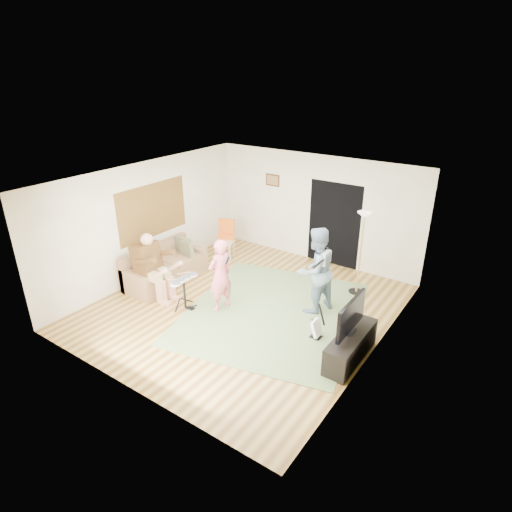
{
  "coord_description": "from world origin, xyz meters",
  "views": [
    {
      "loc": [
        4.58,
        -6.21,
        4.6
      ],
      "look_at": [
        0.08,
        0.3,
        1.08
      ],
      "focal_mm": 30.0,
      "sensor_mm": 36.0,
      "label": 1
    }
  ],
  "objects": [
    {
      "name": "guitarist",
      "position": [
        1.23,
        0.72,
        0.9
      ],
      "size": [
        0.94,
        1.05,
        1.79
      ],
      "primitive_type": "imported",
      "rotation": [
        0.0,
        0.0,
        -1.93
      ],
      "color": "#6F8AA3",
      "rests_on": "floor"
    },
    {
      "name": "area_rug",
      "position": [
        0.6,
        0.16,
        0.01
      ],
      "size": [
        4.09,
        4.47,
        0.02
      ],
      "primitive_type": "cube",
      "rotation": [
        0.0,
        0.0,
        0.23
      ],
      "color": "#607A4A",
      "rests_on": "floor"
    },
    {
      "name": "walls",
      "position": [
        0.0,
        0.0,
        1.35
      ],
      "size": [
        5.5,
        6.0,
        2.7
      ],
      "primitive_type": null,
      "color": "white",
      "rests_on": "floor"
    },
    {
      "name": "sofa",
      "position": [
        -2.29,
        -0.06,
        0.27
      ],
      "size": [
        0.83,
        2.02,
        0.82
      ],
      "color": "#926D49",
      "rests_on": "floor"
    },
    {
      "name": "ceiling",
      "position": [
        0.0,
        0.0,
        2.7
      ],
      "size": [
        6.0,
        6.0,
        0.0
      ],
      "primitive_type": "plane",
      "rotation": [
        3.14,
        0.0,
        0.0
      ],
      "color": "white",
      "rests_on": "walls"
    },
    {
      "name": "guitar_held",
      "position": [
        1.43,
        0.72,
        1.22
      ],
      "size": [
        0.14,
        0.6,
        0.26
      ],
      "primitive_type": null,
      "rotation": [
        0.0,
        0.0,
        0.03
      ],
      "color": "silver",
      "rests_on": "guitarist"
    },
    {
      "name": "floor",
      "position": [
        0.0,
        0.0,
        0.0
      ],
      "size": [
        6.0,
        6.0,
        0.0
      ],
      "primitive_type": "plane",
      "color": "brown",
      "rests_on": "ground"
    },
    {
      "name": "drum_kit",
      "position": [
        -1.0,
        -0.71,
        0.31
      ],
      "size": [
        0.38,
        0.68,
        0.71
      ],
      "color": "black",
      "rests_on": "floor"
    },
    {
      "name": "television",
      "position": [
        2.45,
        -0.37,
        0.85
      ],
      "size": [
        0.06,
        1.0,
        0.58
      ],
      "primitive_type": "cube",
      "color": "black",
      "rests_on": "tv_cabinet"
    },
    {
      "name": "tv_cabinet",
      "position": [
        2.5,
        -0.37,
        0.25
      ],
      "size": [
        0.4,
        1.4,
        0.5
      ],
      "primitive_type": "cube",
      "color": "black",
      "rests_on": "floor"
    },
    {
      "name": "singer",
      "position": [
        -0.37,
        -0.31,
        0.76
      ],
      "size": [
        0.47,
        0.62,
        1.52
      ],
      "primitive_type": "imported",
      "rotation": [
        0.0,
        0.0,
        -1.77
      ],
      "color": "#E26276",
      "rests_on": "floor"
    },
    {
      "name": "window_blinds",
      "position": [
        -2.74,
        0.2,
        1.55
      ],
      "size": [
        0.0,
        2.05,
        2.05
      ],
      "primitive_type": "plane",
      "rotation": [
        1.57,
        0.0,
        1.57
      ],
      "color": "brown",
      "rests_on": "walls"
    },
    {
      "name": "picture_frame",
      "position": [
        -1.25,
        2.99,
        1.9
      ],
      "size": [
        0.42,
        0.03,
        0.32
      ],
      "primitive_type": "cube",
      "color": "#3F2314",
      "rests_on": "walls"
    },
    {
      "name": "drummer",
      "position": [
        -1.86,
        -0.71,
        0.56
      ],
      "size": [
        0.93,
        0.52,
        1.43
      ],
      "color": "#533517",
      "rests_on": "sofa"
    },
    {
      "name": "dining_chair",
      "position": [
        -1.85,
        1.73,
        0.37
      ],
      "size": [
        0.56,
        0.59,
        1.02
      ],
      "rotation": [
        0.0,
        0.0,
        0.35
      ],
      "color": "beige",
      "rests_on": "floor"
    },
    {
      "name": "microphone",
      "position": [
        -0.17,
        -0.31,
        1.14
      ],
      "size": [
        0.06,
        0.06,
        0.24
      ],
      "primitive_type": null,
      "color": "black",
      "rests_on": "singer"
    },
    {
      "name": "guitar_spare",
      "position": [
        1.75,
        -0.15,
        0.21
      ],
      "size": [
        0.27,
        0.24,
        0.74
      ],
      "color": "black",
      "rests_on": "floor"
    },
    {
      "name": "doorway",
      "position": [
        0.55,
        2.99,
        1.05
      ],
      "size": [
        2.1,
        0.0,
        2.1
      ],
      "primitive_type": "plane",
      "rotation": [
        1.57,
        0.0,
        0.0
      ],
      "color": "black",
      "rests_on": "walls"
    },
    {
      "name": "torchiere_lamp",
      "position": [
        1.67,
        1.91,
        1.28
      ],
      "size": [
        0.33,
        0.33,
        1.87
      ],
      "color": "black",
      "rests_on": "floor"
    }
  ]
}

